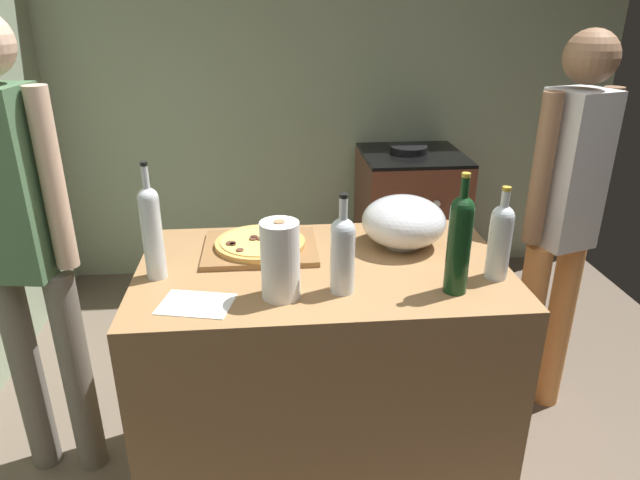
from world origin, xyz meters
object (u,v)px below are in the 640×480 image
wine_bottle_amber (500,238)px  wine_bottle_green (152,229)px  wine_bottle_clear (459,241)px  person_in_stripes (22,237)px  person_in_red (563,214)px  stove (408,222)px  paper_towel_roll (280,260)px  mixing_bowl (404,222)px  pizza (260,243)px  wine_bottle_dark (343,252)px

wine_bottle_amber → wine_bottle_green: 1.10m
wine_bottle_clear → person_in_stripes: bearing=165.2°
wine_bottle_amber → person_in_red: bearing=45.0°
person_in_red → wine_bottle_amber: bearing=-135.0°
stove → paper_towel_roll: bearing=-115.7°
wine_bottle_amber → paper_towel_roll: bearing=-174.6°
mixing_bowl → wine_bottle_green: wine_bottle_green is taller
pizza → stove: (0.90, 1.40, -0.50)m
wine_bottle_amber → wine_bottle_clear: size_ratio=0.81×
stove → person_in_stripes: (-1.71, -1.39, 0.55)m
mixing_bowl → person_in_red: 0.72m
pizza → person_in_red: (1.21, 0.18, 0.00)m
mixing_bowl → paper_towel_roll: (-0.45, -0.35, 0.03)m
wine_bottle_amber → wine_bottle_dark: bearing=-174.6°
wine_bottle_dark → wine_bottle_clear: wine_bottle_clear is taller
paper_towel_roll → wine_bottle_amber: wine_bottle_amber is taller
paper_towel_roll → wine_bottle_amber: (0.69, 0.07, 0.02)m
wine_bottle_amber → person_in_red: 0.65m
wine_bottle_amber → person_in_stripes: bearing=169.5°
paper_towel_roll → wine_bottle_clear: bearing=-1.8°
mixing_bowl → wine_bottle_amber: bearing=-49.3°
pizza → wine_bottle_clear: bearing=-31.2°
pizza → wine_bottle_clear: 0.71m
stove → wine_bottle_dark: bearing=-110.7°
pizza → stove: pizza is taller
paper_towel_roll → wine_bottle_dark: 0.19m
person_in_stripes → mixing_bowl: bearing=-0.4°
pizza → wine_bottle_dark: bearing=-52.5°
wine_bottle_clear → person_in_stripes: (-1.41, 0.37, -0.09)m
wine_bottle_dark → person_in_stripes: person_in_stripes is taller
wine_bottle_dark → person_in_stripes: (-1.06, 0.34, -0.05)m
wine_bottle_dark → wine_bottle_clear: (0.35, -0.03, 0.04)m
pizza → person_in_red: 1.23m
wine_bottle_amber → wine_bottle_green: (-1.09, 0.10, 0.03)m
paper_towel_roll → wine_bottle_dark: bearing=5.1°
pizza → paper_towel_roll: bearing=-79.4°
wine_bottle_amber → pizza: bearing=159.8°
pizza → paper_towel_roll: (0.06, -0.34, 0.09)m
wine_bottle_amber → wine_bottle_clear: bearing=-153.2°
wine_bottle_dark → person_in_red: 1.09m
paper_towel_roll → wine_bottle_amber: bearing=5.4°
stove → pizza: bearing=-122.9°
pizza → person_in_stripes: 0.81m
wine_bottle_dark → person_in_stripes: 1.11m
mixing_bowl → stove: size_ratio=0.32×
wine_bottle_amber → wine_bottle_clear: wine_bottle_clear is taller
wine_bottle_green → person_in_stripes: bearing=158.7°
wine_bottle_clear → stove: wine_bottle_clear is taller
pizza → paper_towel_roll: paper_towel_roll is taller
mixing_bowl → person_in_stripes: bearing=179.6°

